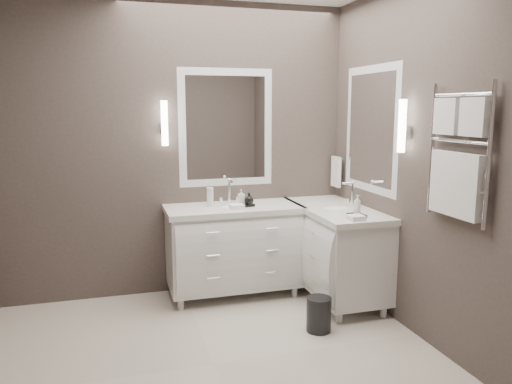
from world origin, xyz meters
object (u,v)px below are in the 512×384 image
object	(u,v)px
vanity_right	(335,246)
waste_bin	(319,314)
towel_ladder	(457,161)
vanity_back	(234,245)

from	to	relation	value
vanity_right	waste_bin	bearing A→B (deg)	-124.46
vanity_right	towel_ladder	size ratio (longest dim) A/B	1.38
waste_bin	vanity_back	bearing A→B (deg)	115.48
vanity_right	vanity_back	bearing A→B (deg)	159.62
vanity_back	towel_ladder	world-z (taller)	towel_ladder
vanity_back	towel_ladder	size ratio (longest dim) A/B	1.38
vanity_back	waste_bin	world-z (taller)	vanity_back
vanity_back	vanity_right	size ratio (longest dim) A/B	1.00
towel_ladder	waste_bin	xyz separation A→B (m)	(-0.65, 0.68, -1.26)
vanity_right	waste_bin	size ratio (longest dim) A/B	4.53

